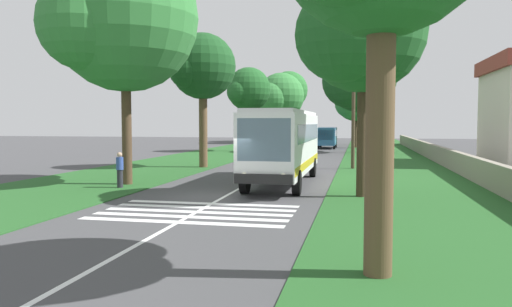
{
  "coord_description": "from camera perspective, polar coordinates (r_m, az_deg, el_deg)",
  "views": [
    {
      "loc": [
        -19.81,
        -5.55,
        3.14
      ],
      "look_at": [
        4.03,
        -0.54,
        1.6
      ],
      "focal_mm": 34.47,
      "sensor_mm": 36.0,
      "label": 1
    }
  ],
  "objects": [
    {
      "name": "roadside_tree_right_3",
      "position": [
        21.17,
        11.81,
        13.5
      ],
      "size": [
        6.32,
        5.26,
        9.52
      ],
      "color": "#3D2D1E",
      "rests_on": "grass_verge_right"
    },
    {
      "name": "pedestrian",
      "position": [
        24.28,
        -15.53,
        -1.79
      ],
      "size": [
        0.34,
        0.34,
        1.69
      ],
      "color": "#26262D",
      "rests_on": "grass_verge_left"
    },
    {
      "name": "roadside_tree_left_2",
      "position": [
        81.36,
        3.68,
        7.18
      ],
      "size": [
        8.02,
        6.36,
        11.5
      ],
      "color": "#4C3826",
      "rests_on": "grass_verge_left"
    },
    {
      "name": "roadside_tree_right_4",
      "position": [
        70.35,
        12.4,
        6.63
      ],
      "size": [
        6.26,
        4.95,
        9.5
      ],
      "color": "#3D2D1E",
      "rests_on": "grass_verge_right"
    },
    {
      "name": "trailing_car_1",
      "position": [
        52.83,
        3.66,
        0.93
      ],
      "size": [
        4.3,
        1.78,
        1.43
      ],
      "color": "#B21E1E",
      "rests_on": "ground"
    },
    {
      "name": "zebra_crossing",
      "position": [
        17.48,
        -6.9,
        -6.75
      ],
      "size": [
        4.05,
        6.8,
        0.01
      ],
      "color": "silver",
      "rests_on": "ground"
    },
    {
      "name": "roadside_tree_left_0",
      "position": [
        26.07,
        -15.23,
        14.45
      ],
      "size": [
        8.44,
        7.25,
        11.87
      ],
      "color": "#4C3826",
      "rests_on": "grass_verge_left"
    },
    {
      "name": "coach_bus",
      "position": [
        25.17,
        3.29,
        1.35
      ],
      "size": [
        11.16,
        2.62,
        3.73
      ],
      "color": "white",
      "rests_on": "ground"
    },
    {
      "name": "ground",
      "position": [
        20.81,
        -3.76,
        -5.07
      ],
      "size": [
        160.0,
        160.0,
        0.0
      ],
      "primitive_type": "plane",
      "color": "#424244"
    },
    {
      "name": "roadside_tree_left_4",
      "position": [
        74.78,
        2.75,
        6.49
      ],
      "size": [
        9.02,
        7.14,
        10.6
      ],
      "color": "#3D2D1E",
      "rests_on": "grass_verge_left"
    },
    {
      "name": "grass_verge_left",
      "position": [
        37.56,
        -9.65,
        -1.2
      ],
      "size": [
        120.0,
        8.0,
        0.04
      ],
      "primitive_type": "cube",
      "color": "#235623",
      "rests_on": "ground"
    },
    {
      "name": "roadside_tree_left_3",
      "position": [
        34.56,
        -6.32,
        9.79
      ],
      "size": [
        5.07,
        4.55,
        9.25
      ],
      "color": "brown",
      "rests_on": "grass_verge_left"
    },
    {
      "name": "grass_verge_right",
      "position": [
        35.05,
        16.16,
        -1.63
      ],
      "size": [
        120.0,
        8.0,
        0.04
      ],
      "primitive_type": "cube",
      "color": "#235623",
      "rests_on": "ground"
    },
    {
      "name": "roadside_tree_left_1",
      "position": [
        53.48,
        -0.9,
        7.28
      ],
      "size": [
        5.65,
        4.7,
        9.03
      ],
      "color": "brown",
      "rests_on": "grass_verge_left"
    },
    {
      "name": "trailing_car_0",
      "position": [
        43.67,
        2.05,
        0.37
      ],
      "size": [
        4.3,
        1.78,
        1.43
      ],
      "color": "#145933",
      "rests_on": "ground"
    },
    {
      "name": "utility_pole",
      "position": [
        33.65,
        11.23,
        4.7
      ],
      "size": [
        0.24,
        1.4,
        7.27
      ],
      "color": "#473828",
      "rests_on": "grass_verge_right"
    },
    {
      "name": "roadside_tree_right_2",
      "position": [
        62.2,
        11.33,
        5.82
      ],
      "size": [
        6.23,
        4.93,
        8.2
      ],
      "color": "#3D2D1E",
      "rests_on": "grass_verge_right"
    },
    {
      "name": "roadside_tree_right_1",
      "position": [
        52.31,
        11.77,
        8.44
      ],
      "size": [
        9.43,
        7.51,
        11.48
      ],
      "color": "brown",
      "rests_on": "grass_verge_right"
    },
    {
      "name": "roadside_wall",
      "position": [
        40.34,
        20.47,
        -0.11
      ],
      "size": [
        70.0,
        0.4,
        1.28
      ],
      "primitive_type": "cube",
      "color": "gray",
      "rests_on": "grass_verge_right"
    },
    {
      "name": "trailing_minibus_0",
      "position": [
        60.46,
        8.27,
        2.07
      ],
      "size": [
        6.0,
        2.14,
        2.53
      ],
      "color": "teal",
      "rests_on": "ground"
    },
    {
      "name": "centre_line",
      "position": [
        35.39,
        2.8,
        -1.47
      ],
      "size": [
        110.0,
        0.16,
        0.01
      ],
      "primitive_type": "cube",
      "color": "silver",
      "rests_on": "ground"
    }
  ]
}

